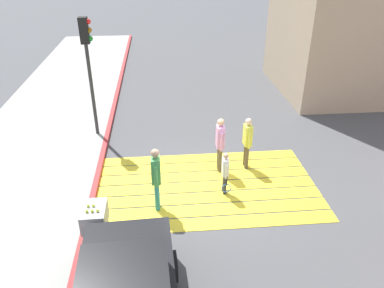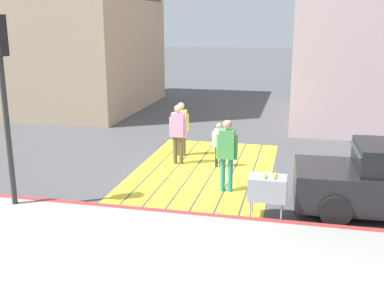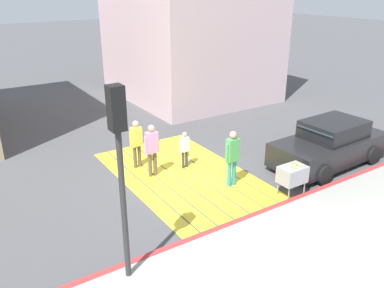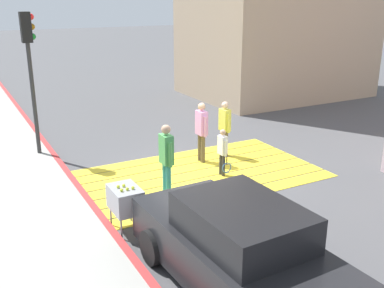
% 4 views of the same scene
% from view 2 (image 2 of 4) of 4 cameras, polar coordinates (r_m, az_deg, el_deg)
% --- Properties ---
extents(ground_plane, '(120.00, 120.00, 0.00)m').
position_cam_2_polar(ground_plane, '(13.27, 1.41, -3.30)').
color(ground_plane, '#4C4C4F').
extents(crosswalk_stripes, '(6.40, 3.80, 0.01)m').
position_cam_2_polar(crosswalk_stripes, '(13.27, 1.41, -3.28)').
color(crosswalk_stripes, yellow).
rests_on(crosswalk_stripes, ground).
extents(sidewalk_west, '(4.80, 40.00, 0.12)m').
position_cam_2_polar(sidewalk_west, '(8.28, -6.67, -14.75)').
color(sidewalk_west, '#9E9B93').
rests_on(sidewalk_west, ground).
extents(curb_painted, '(0.16, 40.00, 0.13)m').
position_cam_2_polar(curb_painted, '(10.29, -2.27, -8.47)').
color(curb_painted, '#BC3333').
rests_on(curb_painted, ground).
extents(building_far_north, '(8.00, 6.03, 9.73)m').
position_cam_2_polar(building_far_north, '(23.25, -13.79, 16.27)').
color(building_far_north, tan).
rests_on(building_far_north, ground).
extents(traffic_light_corner, '(0.39, 0.28, 4.24)m').
position_cam_2_polar(traffic_light_corner, '(10.76, -22.01, 7.92)').
color(traffic_light_corner, '#2D2D2D').
rests_on(traffic_light_corner, ground).
extents(tennis_ball_cart, '(0.56, 0.80, 1.02)m').
position_cam_2_polar(tennis_ball_cart, '(10.08, 9.12, -5.30)').
color(tennis_ball_cart, '#99999E').
rests_on(tennis_ball_cart, ground).
extents(pedestrian_adult_lead, '(0.24, 0.49, 1.69)m').
position_cam_2_polar(pedestrian_adult_lead, '(14.52, -1.34, 2.31)').
color(pedestrian_adult_lead, brown).
rests_on(pedestrian_adult_lead, ground).
extents(pedestrian_adult_trailing, '(0.24, 0.53, 1.81)m').
position_cam_2_polar(pedestrian_adult_trailing, '(11.46, 4.26, -0.78)').
color(pedestrian_adult_trailing, teal).
rests_on(pedestrian_adult_trailing, ground).
extents(pedestrian_adult_side, '(0.23, 0.52, 1.77)m').
position_cam_2_polar(pedestrian_adult_side, '(13.65, -1.70, 1.70)').
color(pedestrian_adult_side, brown).
rests_on(pedestrian_adult_side, ground).
extents(pedestrian_child_with_racket, '(0.28, 0.40, 1.30)m').
position_cam_2_polar(pedestrian_child_with_racket, '(13.44, 3.31, 0.16)').
color(pedestrian_child_with_racket, '#333338').
rests_on(pedestrian_child_with_racket, ground).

